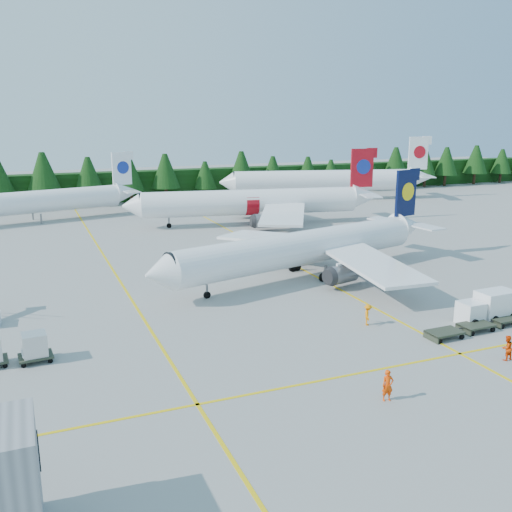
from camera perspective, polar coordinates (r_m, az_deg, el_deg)
name	(u,v)px	position (r m, az deg, el deg)	size (l,w,h in m)	color
ground	(346,337)	(45.95, 9.03, -8.00)	(320.00, 320.00, 0.00)	#979792
taxi_stripe_a	(124,288)	(59.39, -13.05, -3.13)	(0.25, 120.00, 0.01)	yellow
taxi_stripe_b	(301,269)	(65.34, 4.50, -1.26)	(0.25, 120.00, 0.01)	yellow
taxi_stripe_cross	(391,367)	(41.38, 13.39, -10.74)	(80.00, 0.25, 0.01)	yellow
treeline_hedge	(141,185)	(121.21, -11.46, 6.93)	(220.00, 4.00, 6.00)	black
airliner_navy	(296,250)	(60.40, 4.05, 0.63)	(35.96, 29.22, 10.66)	white
airliner_red	(247,203)	(91.06, -0.94, 5.35)	(40.38, 32.96, 11.81)	white
airliner_far_left	(17,203)	(99.55, -22.79, 4.91)	(36.51, 11.77, 10.80)	white
airliner_far_right	(318,180)	(119.55, 6.22, 7.52)	(43.25, 13.99, 12.80)	white
service_truck	(487,307)	(52.17, 22.07, -4.73)	(5.29, 2.06, 2.53)	white
dolly_train	(491,321)	(50.99, 22.45, -6.07)	(13.03, 2.64, 0.16)	#2F3526
uld_pair	(12,348)	(43.74, -23.21, -8.46)	(5.37, 2.24, 1.77)	#2F3526
crew_a	(388,386)	(36.46, 13.03, -12.50)	(0.72, 0.47, 1.98)	#FF4305
crew_b	(507,348)	(44.73, 23.79, -8.40)	(0.90, 0.70, 1.85)	#F33E05
crew_c	(368,315)	(48.45, 11.12, -5.80)	(0.74, 0.50, 1.79)	orange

